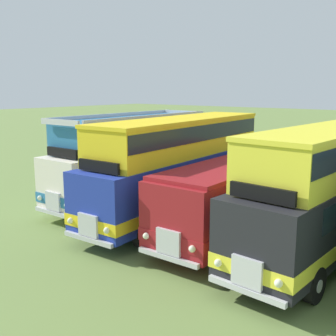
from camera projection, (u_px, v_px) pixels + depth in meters
ground_plane at (247, 229)px, 17.26m from camera, size 200.00×200.00×0.00m
bus_first_in_row at (134, 156)px, 21.20m from camera, size 2.82×10.14×4.52m
bus_second_in_row at (180, 163)px, 18.75m from camera, size 3.20×11.50×4.49m
bus_third_in_row at (244, 190)px, 16.69m from camera, size 2.83×10.24×2.99m
bus_fourth_in_row at (335, 183)px, 14.76m from camera, size 3.11×11.71×4.49m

